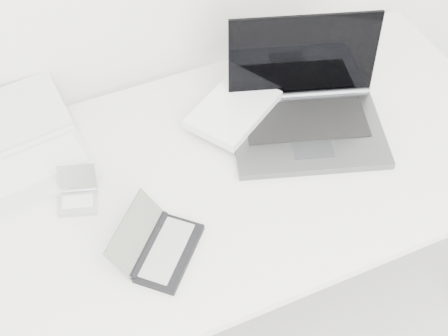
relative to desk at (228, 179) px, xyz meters
name	(u,v)px	position (x,y,z in m)	size (l,w,h in m)	color
desk	(228,179)	(0.00, 0.00, 0.00)	(1.60, 0.80, 0.73)	white
laptop_large	(289,110)	(0.22, 0.09, 0.09)	(0.56, 0.48, 0.28)	#535558
netbook_open_white	(30,156)	(-0.47, 0.23, 0.07)	(0.32, 0.39, 0.10)	silver
pda_silver	(78,196)	(-0.39, 0.06, 0.06)	(0.12, 0.13, 0.07)	#B7B7BC
palmtop_charcoal	(160,248)	(-0.25, -0.17, 0.07)	(0.25, 0.25, 0.09)	black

